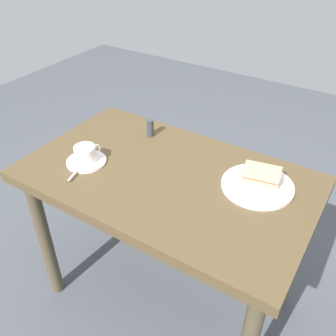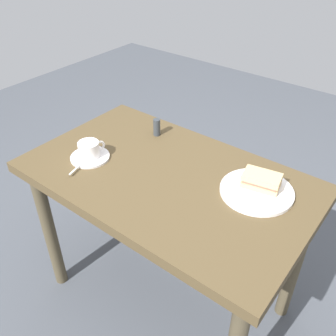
{
  "view_description": "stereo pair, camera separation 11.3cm",
  "coord_description": "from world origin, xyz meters",
  "px_view_note": "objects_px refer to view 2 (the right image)",
  "views": [
    {
      "loc": [
        -0.63,
        0.98,
        1.64
      ],
      "look_at": [
        -0.0,
        -0.0,
        0.8
      ],
      "focal_mm": 39.5,
      "sensor_mm": 36.0,
      "label": 1
    },
    {
      "loc": [
        -0.72,
        0.92,
        1.64
      ],
      "look_at": [
        -0.0,
        -0.0,
        0.8
      ],
      "focal_mm": 39.5,
      "sensor_mm": 36.0,
      "label": 2
    }
  ],
  "objects_px": {
    "sandwich_plate": "(257,191)",
    "salt_shaker": "(157,127)",
    "coffee_cup": "(89,149)",
    "spoon": "(79,166)",
    "dining_table": "(167,196)",
    "coffee_saucer": "(90,157)",
    "sandwich_front": "(261,180)"
  },
  "relations": [
    {
      "from": "sandwich_plate",
      "to": "salt_shaker",
      "type": "relative_size",
      "value": 3.4
    },
    {
      "from": "coffee_cup",
      "to": "spoon",
      "type": "relative_size",
      "value": 1.17
    },
    {
      "from": "salt_shaker",
      "to": "dining_table",
      "type": "bearing_deg",
      "value": 136.59
    },
    {
      "from": "dining_table",
      "to": "spoon",
      "type": "height_order",
      "value": "spoon"
    },
    {
      "from": "coffee_saucer",
      "to": "sandwich_front",
      "type": "bearing_deg",
      "value": -159.2
    },
    {
      "from": "dining_table",
      "to": "sandwich_front",
      "type": "height_order",
      "value": "sandwich_front"
    },
    {
      "from": "sandwich_plate",
      "to": "coffee_cup",
      "type": "xyz_separation_m",
      "value": [
        0.65,
        0.22,
        0.04
      ]
    },
    {
      "from": "coffee_saucer",
      "to": "salt_shaker",
      "type": "relative_size",
      "value": 2.05
    },
    {
      "from": "salt_shaker",
      "to": "spoon",
      "type": "bearing_deg",
      "value": 78.71
    },
    {
      "from": "dining_table",
      "to": "spoon",
      "type": "distance_m",
      "value": 0.38
    },
    {
      "from": "spoon",
      "to": "salt_shaker",
      "type": "bearing_deg",
      "value": -101.29
    },
    {
      "from": "sandwich_plate",
      "to": "coffee_saucer",
      "type": "relative_size",
      "value": 1.66
    },
    {
      "from": "coffee_cup",
      "to": "salt_shaker",
      "type": "xyz_separation_m",
      "value": [
        -0.1,
        -0.32,
        -0.0
      ]
    },
    {
      "from": "dining_table",
      "to": "sandwich_plate",
      "type": "xyz_separation_m",
      "value": [
        -0.33,
        -0.11,
        0.12
      ]
    },
    {
      "from": "sandwich_front",
      "to": "spoon",
      "type": "xyz_separation_m",
      "value": [
        0.63,
        0.32,
        -0.03
      ]
    },
    {
      "from": "sandwich_plate",
      "to": "sandwich_front",
      "type": "distance_m",
      "value": 0.04
    },
    {
      "from": "sandwich_plate",
      "to": "spoon",
      "type": "relative_size",
      "value": 2.76
    },
    {
      "from": "dining_table",
      "to": "salt_shaker",
      "type": "distance_m",
      "value": 0.34
    },
    {
      "from": "sandwich_front",
      "to": "coffee_saucer",
      "type": "xyz_separation_m",
      "value": [
        0.65,
        0.25,
        -0.04
      ]
    },
    {
      "from": "sandwich_plate",
      "to": "coffee_saucer",
      "type": "xyz_separation_m",
      "value": [
        0.65,
        0.22,
        -0.0
      ]
    },
    {
      "from": "coffee_cup",
      "to": "spoon",
      "type": "distance_m",
      "value": 0.09
    },
    {
      "from": "spoon",
      "to": "sandwich_plate",
      "type": "bearing_deg",
      "value": -154.8
    },
    {
      "from": "sandwich_front",
      "to": "coffee_cup",
      "type": "bearing_deg",
      "value": 20.69
    },
    {
      "from": "coffee_saucer",
      "to": "spoon",
      "type": "xyz_separation_m",
      "value": [
        -0.02,
        0.08,
        0.01
      ]
    },
    {
      "from": "dining_table",
      "to": "coffee_cup",
      "type": "height_order",
      "value": "coffee_cup"
    },
    {
      "from": "dining_table",
      "to": "sandwich_plate",
      "type": "distance_m",
      "value": 0.37
    },
    {
      "from": "dining_table",
      "to": "salt_shaker",
      "type": "height_order",
      "value": "salt_shaker"
    },
    {
      "from": "sandwich_plate",
      "to": "salt_shaker",
      "type": "distance_m",
      "value": 0.56
    },
    {
      "from": "dining_table",
      "to": "coffee_cup",
      "type": "relative_size",
      "value": 9.96
    },
    {
      "from": "sandwich_plate",
      "to": "coffee_cup",
      "type": "distance_m",
      "value": 0.69
    },
    {
      "from": "coffee_saucer",
      "to": "spoon",
      "type": "height_order",
      "value": "spoon"
    },
    {
      "from": "sandwich_front",
      "to": "salt_shaker",
      "type": "distance_m",
      "value": 0.56
    }
  ]
}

